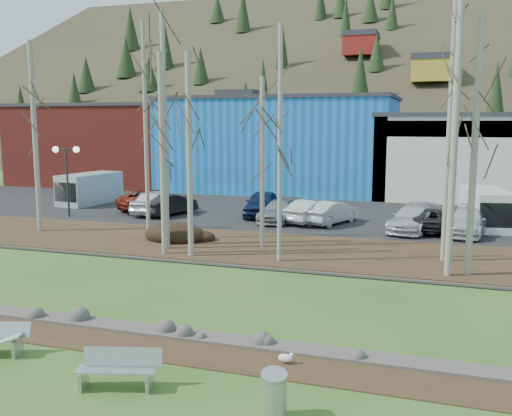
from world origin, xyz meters
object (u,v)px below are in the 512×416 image
(street_lamp, at_px, (67,162))
(car_2, at_px, (156,200))
(car_5, at_px, (313,211))
(litter_bin, at_px, (274,397))
(bench_intact, at_px, (118,369))
(car_0, at_px, (158,202))
(seagull, at_px, (286,358))
(car_6, at_px, (434,219))
(car_8, at_px, (413,219))
(van_grey, at_px, (88,189))
(car_3, at_px, (280,211))
(car_4, at_px, (262,204))
(car_1, at_px, (169,204))
(car_9, at_px, (331,212))
(van_white, at_px, (488,209))
(car_7, at_px, (468,221))

(street_lamp, height_order, car_2, street_lamp)
(car_5, bearing_deg, litter_bin, 121.04)
(bench_intact, bearing_deg, car_0, 99.84)
(seagull, xyz_separation_m, car_6, (3.26, 19.22, 0.60))
(street_lamp, distance_m, car_6, 22.40)
(seagull, distance_m, car_5, 19.97)
(car_8, relative_size, van_grey, 0.91)
(car_3, height_order, car_4, car_4)
(car_3, bearing_deg, seagull, -70.68)
(bench_intact, distance_m, car_1, 24.05)
(car_0, xyz_separation_m, car_4, (6.74, 1.29, -0.01))
(car_2, xyz_separation_m, car_9, (12.27, -1.35, -0.03))
(street_lamp, height_order, car_3, street_lamp)
(car_6, bearing_deg, street_lamp, 9.53)
(car_3, bearing_deg, car_1, -177.42)
(car_1, height_order, van_grey, van_grey)
(car_1, relative_size, car_3, 0.95)
(car_0, height_order, car_3, car_0)
(van_white, bearing_deg, car_1, 174.45)
(seagull, height_order, car_8, car_8)
(car_4, bearing_deg, van_white, -7.39)
(street_lamp, relative_size, car_4, 0.95)
(car_2, distance_m, van_grey, 6.36)
(car_8, xyz_separation_m, van_grey, (-23.22, 3.49, 0.41))
(street_lamp, bearing_deg, van_grey, 96.76)
(car_9, bearing_deg, car_7, -165.92)
(car_8, height_order, car_9, car_8)
(car_5, bearing_deg, car_4, -1.37)
(litter_bin, xyz_separation_m, car_8, (1.69, 21.40, 0.37))
(seagull, distance_m, car_3, 20.29)
(car_3, bearing_deg, car_6, 1.48)
(car_8, xyz_separation_m, van_white, (3.98, 2.34, 0.38))
(bench_intact, xyz_separation_m, car_7, (8.38, 21.20, 0.37))
(van_grey, bearing_deg, car_9, -1.16)
(car_2, relative_size, van_white, 1.00)
(seagull, distance_m, van_grey, 30.66)
(car_1, xyz_separation_m, van_grey, (-7.94, 2.71, 0.42))
(car_9, bearing_deg, car_1, 20.94)
(seagull, xyz_separation_m, car_9, (-2.58, 19.62, 0.66))
(car_7, bearing_deg, car_0, -170.79)
(car_1, xyz_separation_m, car_7, (18.14, -0.78, 0.00))
(car_2, relative_size, car_9, 1.23)
(car_0, xyz_separation_m, car_6, (17.29, -0.56, -0.17))
(litter_bin, height_order, car_7, car_7)
(litter_bin, distance_m, car_5, 22.64)
(van_grey, bearing_deg, car_3, -3.28)
(litter_bin, distance_m, car_1, 26.01)
(car_0, height_order, car_6, car_0)
(litter_bin, distance_m, street_lamp, 27.63)
(van_white, bearing_deg, seagull, -116.39)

